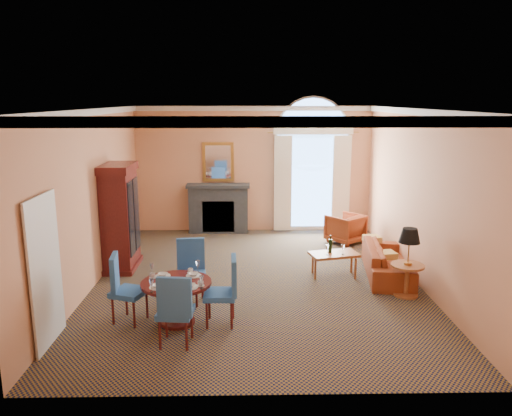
{
  "coord_description": "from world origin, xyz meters",
  "views": [
    {
      "loc": [
        -0.19,
        -8.95,
        3.38
      ],
      "look_at": [
        0.0,
        0.5,
        1.3
      ],
      "focal_mm": 35.0,
      "sensor_mm": 36.0,
      "label": 1
    }
  ],
  "objects_px": {
    "armoire": "(120,219)",
    "dining_table": "(177,292)",
    "sofa": "(387,261)",
    "side_table": "(408,254)",
    "coffee_table": "(334,255)",
    "armchair": "(345,228)"
  },
  "relations": [
    {
      "from": "side_table",
      "to": "armoire",
      "type": "bearing_deg",
      "value": 163.25
    },
    {
      "from": "armoire",
      "to": "dining_table",
      "type": "relative_size",
      "value": 1.99
    },
    {
      "from": "dining_table",
      "to": "sofa",
      "type": "relative_size",
      "value": 0.53
    },
    {
      "from": "armchair",
      "to": "armoire",
      "type": "bearing_deg",
      "value": -20.09
    },
    {
      "from": "armoire",
      "to": "armchair",
      "type": "height_order",
      "value": "armoire"
    },
    {
      "from": "side_table",
      "to": "coffee_table",
      "type": "bearing_deg",
      "value": 136.88
    },
    {
      "from": "sofa",
      "to": "side_table",
      "type": "distance_m",
      "value": 1.13
    },
    {
      "from": "armoire",
      "to": "sofa",
      "type": "relative_size",
      "value": 1.05
    },
    {
      "from": "dining_table",
      "to": "coffee_table",
      "type": "xyz_separation_m",
      "value": [
        2.76,
        2.04,
        -0.08
      ]
    },
    {
      "from": "sofa",
      "to": "coffee_table",
      "type": "bearing_deg",
      "value": 97.58
    },
    {
      "from": "armoire",
      "to": "coffee_table",
      "type": "distance_m",
      "value": 4.3
    },
    {
      "from": "dining_table",
      "to": "side_table",
      "type": "xyz_separation_m",
      "value": [
        3.85,
        1.02,
        0.26
      ]
    },
    {
      "from": "armoire",
      "to": "dining_table",
      "type": "distance_m",
      "value": 3.04
    },
    {
      "from": "dining_table",
      "to": "armchair",
      "type": "bearing_deg",
      "value": 51.7
    },
    {
      "from": "armoire",
      "to": "side_table",
      "type": "height_order",
      "value": "armoire"
    },
    {
      "from": "dining_table",
      "to": "side_table",
      "type": "relative_size",
      "value": 0.9
    },
    {
      "from": "armoire",
      "to": "side_table",
      "type": "xyz_separation_m",
      "value": [
        5.32,
        -1.6,
        -0.26
      ]
    },
    {
      "from": "sofa",
      "to": "side_table",
      "type": "relative_size",
      "value": 1.7
    },
    {
      "from": "dining_table",
      "to": "armchair",
      "type": "xyz_separation_m",
      "value": [
        3.43,
        4.34,
        -0.16
      ]
    },
    {
      "from": "sofa",
      "to": "dining_table",
      "type": "bearing_deg",
      "value": 126.05
    },
    {
      "from": "armchair",
      "to": "side_table",
      "type": "relative_size",
      "value": 0.64
    },
    {
      "from": "armoire",
      "to": "coffee_table",
      "type": "height_order",
      "value": "armoire"
    }
  ]
}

